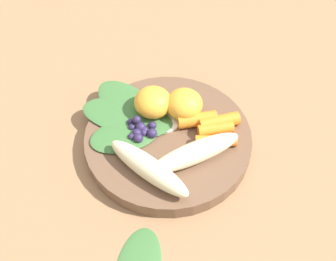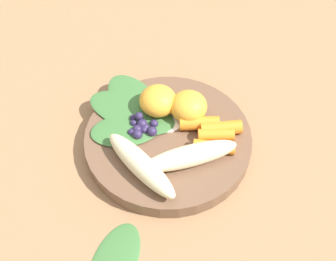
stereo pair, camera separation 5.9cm
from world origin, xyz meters
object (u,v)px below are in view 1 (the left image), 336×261
(banana_peeled_left, at_px, (196,153))
(orange_segment_near, at_px, (153,102))
(bowl, at_px, (168,140))
(banana_peeled_right, at_px, (149,168))

(banana_peeled_left, height_order, orange_segment_near, orange_segment_near)
(bowl, height_order, banana_peeled_left, banana_peeled_left)
(bowl, xyz_separation_m, orange_segment_near, (-0.04, 0.03, 0.03))
(banana_peeled_right, bearing_deg, orange_segment_near, 128.05)
(banana_peeled_left, distance_m, banana_peeled_right, 0.06)
(bowl, relative_size, banana_peeled_left, 1.81)
(bowl, height_order, banana_peeled_right, banana_peeled_right)
(banana_peeled_right, xyz_separation_m, orange_segment_near, (-0.05, 0.09, 0.01))
(bowl, bearing_deg, banana_peeled_right, -81.40)
(banana_peeled_right, bearing_deg, bowl, 108.91)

